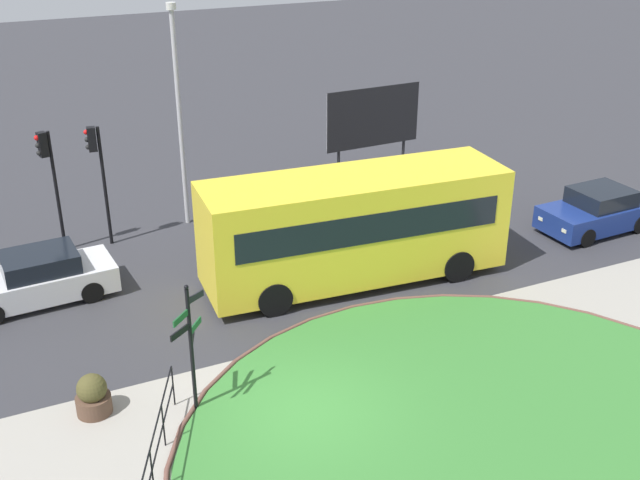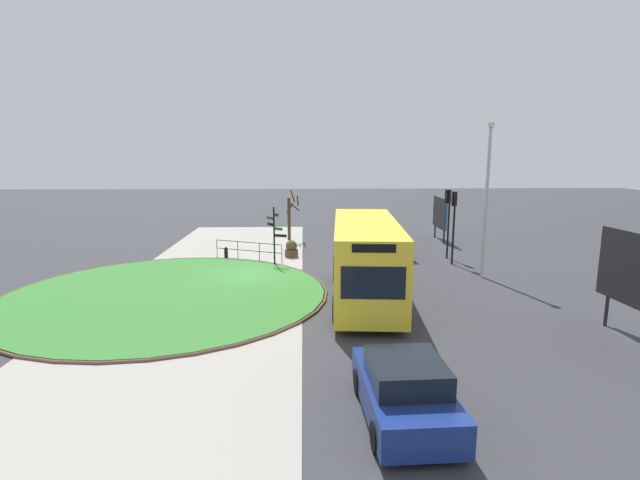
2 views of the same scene
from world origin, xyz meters
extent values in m
plane|color=#333338|center=(0.00, 0.00, 0.00)|extent=(120.00, 120.00, 0.00)
cube|color=#9E998E|center=(0.00, -1.65, 0.01)|extent=(32.00, 8.70, 0.02)
cylinder|color=#387A33|center=(3.14, -3.25, 0.05)|extent=(13.85, 13.85, 0.10)
torus|color=brown|center=(3.14, -3.25, 0.06)|extent=(14.16, 14.16, 0.11)
cylinder|color=black|center=(-2.20, 1.16, 1.58)|extent=(0.09, 0.09, 3.16)
sphere|color=black|center=(-2.20, 1.16, 3.21)|extent=(0.10, 0.10, 0.10)
cube|color=black|center=(-1.96, 1.31, 2.85)|extent=(0.41, 0.27, 0.15)
cube|color=#195128|center=(-2.43, 0.94, 2.62)|extent=(0.43, 0.41, 0.15)
cube|color=black|center=(-2.48, 0.96, 2.27)|extent=(0.50, 0.38, 0.15)
cube|color=#195128|center=(-1.99, 1.41, 2.08)|extent=(0.38, 0.45, 0.15)
cube|color=black|center=(-2.06, 1.52, 1.70)|extent=(0.27, 0.65, 0.15)
cylinder|color=black|center=(-4.02, -1.80, 0.28)|extent=(0.21, 0.21, 0.56)
sphere|color=black|center=(-4.02, -1.80, 0.60)|extent=(0.20, 0.20, 0.20)
cube|color=black|center=(-3.44, -0.41, 1.07)|extent=(1.72, 3.93, 0.03)
cube|color=black|center=(-3.44, -0.41, 0.59)|extent=(1.72, 3.93, 0.03)
cylinder|color=black|center=(-2.60, 1.55, 0.54)|extent=(0.04, 0.04, 1.07)
cylinder|color=black|center=(-3.16, 0.24, 0.54)|extent=(0.04, 0.04, 1.07)
cylinder|color=black|center=(-3.72, -1.06, 0.54)|extent=(0.04, 0.04, 1.07)
cylinder|color=black|center=(-4.29, -2.37, 0.54)|extent=(0.04, 0.04, 1.07)
cube|color=yellow|center=(4.02, 5.37, 1.80)|extent=(9.21, 3.26, 3.05)
cube|color=black|center=(4.12, 6.67, 2.22)|extent=(7.93, 0.63, 0.88)
cube|color=black|center=(3.92, 4.07, 2.22)|extent=(7.93, 0.63, 0.88)
cube|color=black|center=(8.54, 5.02, 1.95)|extent=(0.18, 2.11, 1.10)
cube|color=black|center=(8.54, 5.02, 3.10)|extent=(0.13, 1.42, 0.28)
cylinder|color=black|center=(7.00, 6.34, 0.50)|extent=(1.02, 0.38, 1.00)
cylinder|color=black|center=(6.82, 3.96, 0.50)|extent=(1.02, 0.38, 1.00)
cylinder|color=black|center=(1.23, 6.78, 0.50)|extent=(1.02, 0.38, 1.00)
cylinder|color=black|center=(1.05, 4.41, 0.50)|extent=(1.02, 0.38, 1.00)
cube|color=silver|center=(-4.83, 8.05, 0.55)|extent=(4.46, 2.09, 0.75)
cube|color=black|center=(-4.66, 8.06, 1.20)|extent=(2.15, 1.73, 0.54)
cube|color=#EAEACC|center=(-6.98, 7.37, 0.59)|extent=(0.03, 0.20, 0.12)
cube|color=#EAEACC|center=(-7.05, 8.46, 0.59)|extent=(0.03, 0.20, 0.12)
cylinder|color=black|center=(-6.13, 7.14, 0.32)|extent=(0.65, 0.26, 0.64)
cylinder|color=black|center=(-6.23, 8.79, 0.32)|extent=(0.65, 0.26, 0.64)
cylinder|color=black|center=(-3.43, 7.31, 0.32)|extent=(0.65, 0.26, 0.64)
cylinder|color=black|center=(-3.54, 8.96, 0.32)|extent=(0.65, 0.26, 0.64)
cube|color=maroon|center=(-12.74, 7.77, 0.56)|extent=(4.18, 2.01, 0.77)
cube|color=black|center=(-12.90, 7.78, 1.19)|extent=(2.00, 1.66, 0.49)
cube|color=#EAEACC|center=(-10.66, 8.16, 0.60)|extent=(0.03, 0.20, 0.12)
cube|color=#EAEACC|center=(-10.73, 7.11, 0.60)|extent=(0.03, 0.20, 0.12)
cylinder|color=black|center=(-11.43, 8.48, 0.32)|extent=(0.65, 0.26, 0.64)
cylinder|color=black|center=(-11.53, 6.89, 0.32)|extent=(0.65, 0.26, 0.64)
cylinder|color=black|center=(-13.95, 8.65, 0.32)|extent=(0.65, 0.26, 0.64)
cylinder|color=black|center=(-14.05, 7.06, 0.32)|extent=(0.65, 0.26, 0.64)
cube|color=navy|center=(13.25, 5.07, 0.56)|extent=(3.98, 2.02, 0.77)
cube|color=black|center=(13.40, 5.08, 1.22)|extent=(1.96, 1.72, 0.56)
cube|color=#EAEACC|center=(11.30, 4.44, 0.60)|extent=(0.03, 0.20, 0.12)
cube|color=#EAEACC|center=(11.26, 5.56, 0.60)|extent=(0.03, 0.20, 0.12)
cylinder|color=black|center=(12.07, 4.17, 0.32)|extent=(0.65, 0.24, 0.64)
cylinder|color=black|center=(12.00, 5.88, 0.32)|extent=(0.65, 0.24, 0.64)
cylinder|color=black|center=(14.49, 4.27, 0.32)|extent=(0.65, 0.24, 0.64)
cylinder|color=black|center=(14.42, 5.98, 0.32)|extent=(0.65, 0.24, 0.64)
cylinder|color=black|center=(-2.15, 11.07, 2.02)|extent=(0.11, 0.11, 4.04)
cube|color=black|center=(-2.36, 11.10, 3.65)|extent=(0.29, 0.29, 0.78)
sphere|color=red|center=(-2.51, 11.11, 3.89)|extent=(0.16, 0.16, 0.16)
sphere|color=black|center=(-2.51, 11.11, 3.65)|extent=(0.16, 0.16, 0.16)
sphere|color=black|center=(-2.51, 11.11, 3.41)|extent=(0.16, 0.16, 0.16)
cylinder|color=black|center=(-3.63, 11.24, 2.02)|extent=(0.11, 0.11, 4.04)
cube|color=black|center=(-3.83, 11.19, 3.65)|extent=(0.31, 0.31, 0.78)
sphere|color=red|center=(-3.98, 11.16, 3.89)|extent=(0.16, 0.16, 0.16)
sphere|color=black|center=(-3.98, 11.16, 3.65)|extent=(0.16, 0.16, 0.16)
sphere|color=black|center=(-3.98, 11.16, 3.40)|extent=(0.16, 0.16, 0.16)
cylinder|color=#B7B7BC|center=(0.65, 11.70, 3.66)|extent=(0.16, 0.16, 7.33)
cylinder|color=silver|center=(0.65, 11.70, 7.45)|extent=(0.32, 0.32, 0.22)
cylinder|color=black|center=(-10.66, 12.48, 0.99)|extent=(0.12, 0.12, 1.98)
cylinder|color=black|center=(-8.21, 12.41, 0.99)|extent=(0.12, 0.12, 1.98)
cube|color=#1E66B2|center=(-9.44, 12.44, 1.98)|extent=(3.28, 0.22, 2.05)
cube|color=black|center=(-9.44, 12.37, 1.98)|extent=(3.37, 0.13, 2.15)
cylinder|color=black|center=(7.56, 13.59, 1.17)|extent=(0.12, 0.12, 2.34)
cylinder|color=brown|center=(-4.32, 2.04, 0.23)|extent=(0.80, 0.80, 0.46)
sphere|color=#4C4723|center=(-4.32, 2.04, 0.68)|extent=(0.68, 0.68, 0.68)
cylinder|color=#423323|center=(-9.97, 1.75, 1.51)|extent=(0.22, 0.22, 3.02)
cylinder|color=#423323|center=(-9.95, 2.38, 2.82)|extent=(1.30, 0.13, 0.87)
cylinder|color=#423323|center=(-9.68, 2.17, 2.41)|extent=(0.93, 0.69, 0.67)
cylinder|color=#423323|center=(-10.19, 1.81, 2.26)|extent=(0.24, 0.56, 0.75)
cylinder|color=#423323|center=(-9.85, 2.02, 3.17)|extent=(0.66, 0.37, 0.92)
camera|label=1|loc=(-5.71, -13.08, 11.02)|focal=43.32mm
camera|label=2|loc=(23.31, 2.76, 6.10)|focal=26.48mm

